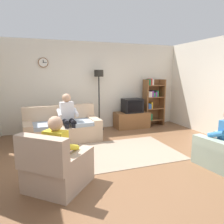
# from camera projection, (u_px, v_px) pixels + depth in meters

# --- Properties ---
(ground_plane) EXTENTS (12.00, 12.00, 0.00)m
(ground_plane) POSITION_uv_depth(u_px,v_px,m) (129.00, 156.00, 4.54)
(ground_plane) COLOR brown
(back_wall_assembly) EXTENTS (6.20, 0.17, 2.70)m
(back_wall_assembly) POSITION_uv_depth(u_px,v_px,m) (96.00, 86.00, 6.77)
(back_wall_assembly) COLOR silver
(back_wall_assembly) RESTS_ON ground_plane
(couch) EXTENTS (1.96, 1.02, 0.90)m
(couch) POSITION_uv_depth(u_px,v_px,m) (62.00, 129.00, 5.55)
(couch) COLOR tan
(couch) RESTS_ON ground_plane
(tv_stand) EXTENTS (1.10, 0.56, 0.51)m
(tv_stand) POSITION_uv_depth(u_px,v_px,m) (132.00, 120.00, 6.95)
(tv_stand) COLOR brown
(tv_stand) RESTS_ON ground_plane
(tv) EXTENTS (0.60, 0.49, 0.44)m
(tv) POSITION_uv_depth(u_px,v_px,m) (132.00, 106.00, 6.84)
(tv) COLOR black
(tv) RESTS_ON tv_stand
(bookshelf) EXTENTS (0.68, 0.36, 1.58)m
(bookshelf) POSITION_uv_depth(u_px,v_px,m) (152.00, 101.00, 7.17)
(bookshelf) COLOR brown
(bookshelf) RESTS_ON ground_plane
(floor_lamp) EXTENTS (0.28, 0.28, 1.85)m
(floor_lamp) POSITION_uv_depth(u_px,v_px,m) (99.00, 83.00, 6.48)
(floor_lamp) COLOR black
(floor_lamp) RESTS_ON ground_plane
(armchair_near_window) EXTENTS (1.18, 1.19, 0.90)m
(armchair_near_window) POSITION_uv_depth(u_px,v_px,m) (57.00, 169.00, 3.26)
(armchair_near_window) COLOR tan
(armchair_near_window) RESTS_ON ground_plane
(area_rug) EXTENTS (2.20, 1.70, 0.01)m
(area_rug) POSITION_uv_depth(u_px,v_px,m) (126.00, 152.00, 4.80)
(area_rug) COLOR gray
(area_rug) RESTS_ON ground_plane
(person_on_couch) EXTENTS (0.53, 0.56, 1.24)m
(person_on_couch) POSITION_uv_depth(u_px,v_px,m) (68.00, 115.00, 5.43)
(person_on_couch) COLOR silver
(person_on_couch) RESTS_ON ground_plane
(person_in_left_armchair) EXTENTS (0.63, 0.64, 1.12)m
(person_in_left_armchair) POSITION_uv_depth(u_px,v_px,m) (60.00, 148.00, 3.29)
(person_in_left_armchair) COLOR yellow
(person_in_left_armchair) RESTS_ON ground_plane
(person_in_right_armchair) EXTENTS (0.55, 0.57, 1.12)m
(person_in_right_armchair) POSITION_uv_depth(u_px,v_px,m) (224.00, 135.00, 4.00)
(person_in_right_armchair) COLOR #3372B2
(person_in_right_armchair) RESTS_ON ground_plane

